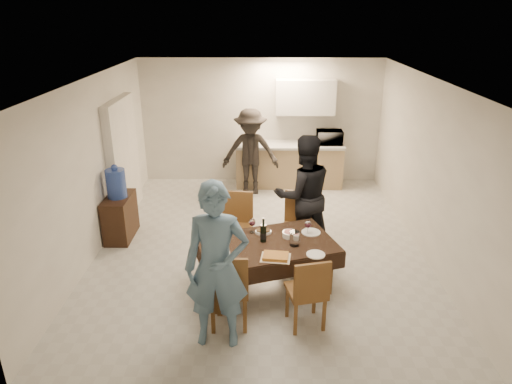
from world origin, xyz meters
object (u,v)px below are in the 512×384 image
(water_pitcher, at_px, (294,238))
(person_far, at_px, (303,195))
(microwave, at_px, (330,137))
(wine_bottle, at_px, (263,230))
(savoury_tart, at_px, (276,256))
(person_near, at_px, (217,267))
(console, at_px, (120,217))
(dining_table, at_px, (267,245))
(water_jug, at_px, (116,183))
(person_kitchen, at_px, (250,152))

(water_pitcher, relative_size, person_far, 0.10)
(microwave, bearing_deg, wine_bottle, 70.31)
(water_pitcher, relative_size, savoury_tart, 0.54)
(wine_bottle, height_order, person_near, person_near)
(console, bearing_deg, person_far, -7.75)
(console, bearing_deg, wine_bottle, -30.96)
(savoury_tart, distance_m, microwave, 4.44)
(dining_table, relative_size, console, 2.56)
(water_jug, xyz_separation_m, wine_bottle, (2.33, -1.40, -0.10))
(microwave, xyz_separation_m, person_far, (-0.77, -2.82, -0.13))
(dining_table, height_order, wine_bottle, wine_bottle)
(person_far, relative_size, person_kitchen, 1.07)
(person_kitchen, bearing_deg, water_pitcher, -79.38)
(person_near, bearing_deg, person_kitchen, 87.27)
(wine_bottle, height_order, water_pitcher, wine_bottle)
(water_jug, xyz_separation_m, person_near, (1.83, -2.50, 0.01))
(console, xyz_separation_m, savoury_tart, (2.48, -1.83, 0.35))
(water_pitcher, xyz_separation_m, microwave, (0.97, 3.92, 0.28))
(microwave, bearing_deg, person_near, 69.22)
(microwave, xyz_separation_m, person_near, (-1.87, -4.92, -0.10))
(savoury_tart, distance_m, person_far, 1.52)
(wine_bottle, relative_size, savoury_tart, 0.93)
(person_near, relative_size, person_kitchen, 1.10)
(dining_table, distance_m, person_near, 1.22)
(console, height_order, wine_bottle, wine_bottle)
(water_pitcher, height_order, microwave, microwave)
(water_jug, distance_m, person_far, 2.96)
(person_kitchen, bearing_deg, savoury_tart, -83.98)
(person_near, bearing_deg, wine_bottle, 66.00)
(person_near, bearing_deg, savoury_tart, 46.32)
(person_near, bearing_deg, water_pitcher, 48.46)
(microwave, bearing_deg, water_pitcher, 76.13)
(wine_bottle, xyz_separation_m, savoury_tart, (0.15, -0.43, -0.15))
(wine_bottle, height_order, person_kitchen, person_kitchen)
(dining_table, relative_size, person_kitchen, 1.14)
(console, bearing_deg, person_near, -53.76)
(person_far, height_order, person_kitchen, person_far)
(dining_table, height_order, person_near, person_near)
(dining_table, bearing_deg, wine_bottle, 116.28)
(dining_table, relative_size, microwave, 3.80)
(console, relative_size, water_pitcher, 3.98)
(console, xyz_separation_m, wine_bottle, (2.33, -1.40, 0.49))
(microwave, bearing_deg, dining_table, 71.20)
(water_jug, bearing_deg, dining_table, -31.31)
(water_jug, height_order, wine_bottle, water_jug)
(dining_table, relative_size, water_pitcher, 10.19)
(person_near, bearing_deg, dining_table, 62.80)
(dining_table, relative_size, person_near, 1.03)
(savoury_tart, relative_size, person_far, 0.19)
(wine_bottle, height_order, person_far, person_far)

